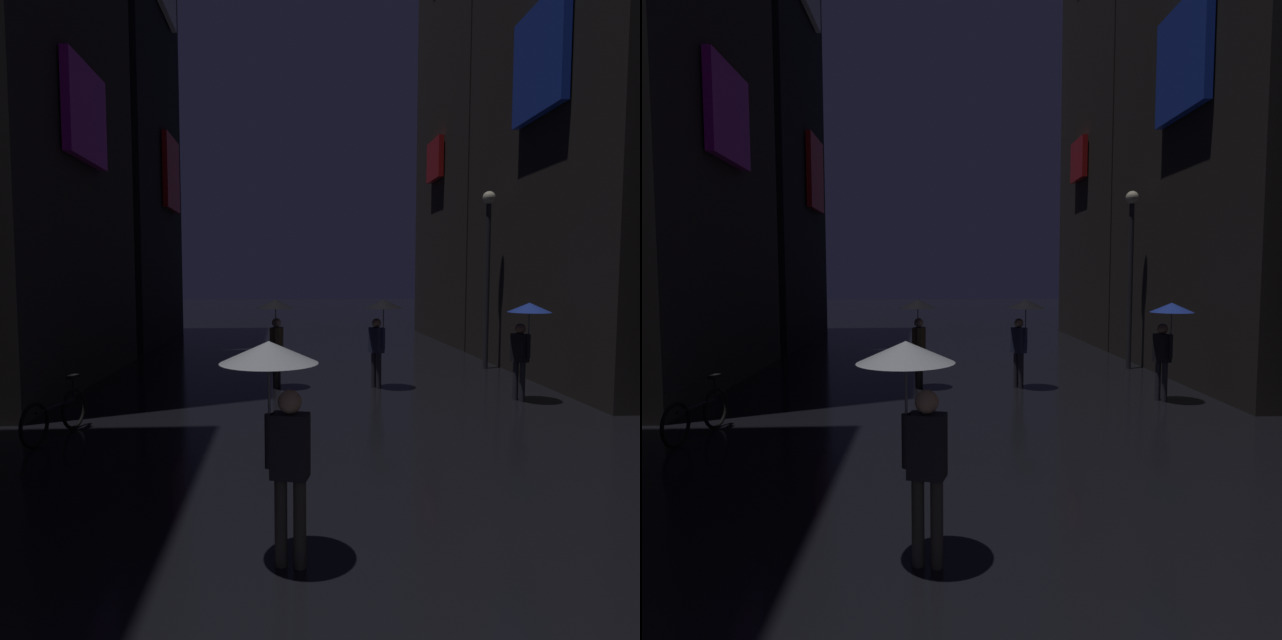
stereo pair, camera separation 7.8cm
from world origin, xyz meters
TOP-DOWN VIEW (x-y plane):
  - building_left_far at (-7.49, 21.87)m, footprint 4.25×7.73m
  - building_right_far at (7.49, 21.78)m, footprint 4.25×7.56m
  - pedestrian_midstreet_left_clear at (-0.89, 3.76)m, footprint 0.90×0.90m
  - pedestrian_near_crossing_black at (1.50, 11.91)m, footprint 0.90×0.90m
  - pedestrian_foreground_right_black at (-0.98, 12.11)m, footprint 0.90×0.90m
  - pedestrian_midstreet_centre_blue at (4.31, 10.31)m, footprint 0.90×0.90m
  - bicycle_parked_at_storefront at (-4.60, 8.22)m, footprint 0.43×1.79m
  - streetlamp_right_far at (5.00, 14.56)m, footprint 0.36×0.36m

SIDE VIEW (x-z plane):
  - bicycle_parked_at_storefront at x=-4.60m, z-range -0.09..0.87m
  - pedestrian_midstreet_left_clear at x=-0.89m, z-range 0.61..2.73m
  - pedestrian_near_crossing_black at x=1.50m, z-range 0.61..2.73m
  - pedestrian_foreground_right_black at x=-0.98m, z-range 0.61..2.73m
  - pedestrian_midstreet_centre_blue at x=4.31m, z-range 0.61..2.73m
  - streetlamp_right_far at x=5.00m, z-range 0.67..5.71m
  - building_left_far at x=-7.49m, z-range 0.01..20.12m
  - building_right_far at x=7.49m, z-range 0.01..22.44m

